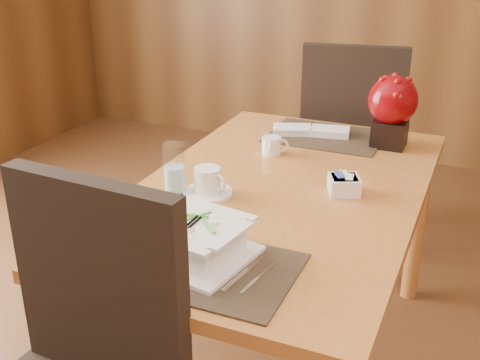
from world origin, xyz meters
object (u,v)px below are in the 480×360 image
at_px(creamer_jug, 271,146).
at_px(bread_plate, 74,248).
at_px(coffee_cup, 208,183).
at_px(soup_setting, 197,242).
at_px(water_glass, 174,168).
at_px(berry_decor, 392,107).
at_px(sugar_caddy, 344,185).
at_px(far_chair, 351,136).
at_px(dining_table, 279,214).

bearing_deg(creamer_jug, bread_plate, -120.75).
bearing_deg(coffee_cup, soup_setting, -67.62).
xyz_separation_m(water_glass, berry_decor, (0.56, 0.71, 0.07)).
bearing_deg(berry_decor, sugar_caddy, -95.76).
distance_m(soup_setting, berry_decor, 1.11).
bearing_deg(berry_decor, water_glass, -127.95).
bearing_deg(water_glass, coffee_cup, 14.18).
bearing_deg(sugar_caddy, far_chair, 101.56).
xyz_separation_m(dining_table, far_chair, (-0.00, 1.05, -0.06)).
bearing_deg(water_glass, soup_setting, -53.47).
distance_m(water_glass, bread_plate, 0.45).
relative_size(dining_table, bread_plate, 9.52).
distance_m(dining_table, water_glass, 0.39).
xyz_separation_m(coffee_cup, sugar_caddy, (0.40, 0.18, -0.01)).
bearing_deg(water_glass, berry_decor, 52.05).
bearing_deg(berry_decor, creamer_jug, -145.70).
distance_m(bread_plate, far_chair, 1.70).
distance_m(water_glass, sugar_caddy, 0.55).
height_order(coffee_cup, water_glass, water_glass).
bearing_deg(coffee_cup, berry_decor, 56.65).
xyz_separation_m(dining_table, coffee_cup, (-0.20, -0.14, 0.14)).
distance_m(coffee_cup, water_glass, 0.12).
height_order(creamer_jug, sugar_caddy, creamer_jug).
bearing_deg(dining_table, soup_setting, -94.54).
height_order(sugar_caddy, berry_decor, berry_decor).
distance_m(berry_decor, bread_plate, 1.32).
distance_m(coffee_cup, sugar_caddy, 0.44).
bearing_deg(berry_decor, coffee_cup, -123.35).
relative_size(dining_table, sugar_caddy, 15.83).
bearing_deg(sugar_caddy, water_glass, -157.70).
relative_size(water_glass, creamer_jug, 1.79).
distance_m(soup_setting, coffee_cup, 0.41).
bearing_deg(creamer_jug, berry_decor, 18.49).
bearing_deg(creamer_jug, coffee_cup, -114.14).
relative_size(creamer_jug, sugar_caddy, 0.98).
bearing_deg(creamer_jug, dining_table, -80.11).
relative_size(dining_table, water_glass, 9.05).
relative_size(dining_table, coffee_cup, 9.38).
bearing_deg(far_chair, dining_table, 79.99).
xyz_separation_m(coffee_cup, bread_plate, (-0.17, -0.46, -0.03)).
height_order(dining_table, far_chair, far_chair).
xyz_separation_m(dining_table, berry_decor, (0.26, 0.54, 0.25)).
distance_m(soup_setting, far_chair, 1.58).
height_order(soup_setting, bread_plate, soup_setting).
height_order(coffee_cup, sugar_caddy, coffee_cup).
height_order(dining_table, bread_plate, bread_plate).
bearing_deg(water_glass, far_chair, 76.24).
distance_m(water_glass, far_chair, 1.28).
bearing_deg(far_chair, creamer_jug, 70.14).
bearing_deg(bread_plate, far_chair, 77.45).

